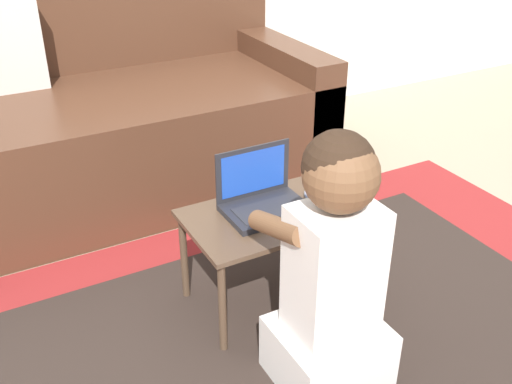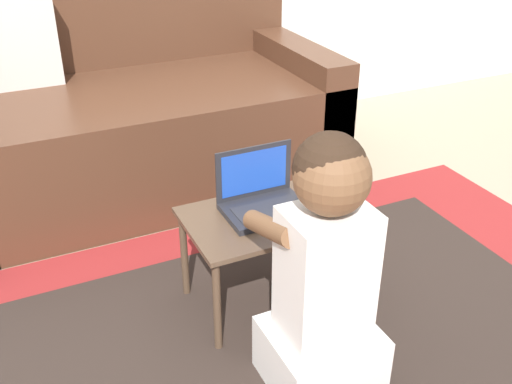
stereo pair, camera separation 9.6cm
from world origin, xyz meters
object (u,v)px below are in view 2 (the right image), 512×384
couch (135,117)px  laptop_desk (271,225)px  laptop (263,200)px  computer_mouse (318,197)px  person_seated (324,275)px

couch → laptop_desk: bearing=-82.1°
couch → laptop: (0.14, -1.05, 0.07)m
couch → computer_mouse: size_ratio=16.05×
computer_mouse → laptop: bearing=170.0°
laptop → computer_mouse: bearing=-10.0°
person_seated → laptop_desk: bearing=84.6°
couch → laptop_desk: 1.09m
computer_mouse → person_seated: person_seated is taller
laptop → laptop_desk: bearing=-67.6°
laptop_desk → computer_mouse: size_ratio=5.22×
couch → computer_mouse: (0.32, -1.08, 0.05)m
laptop → person_seated: size_ratio=0.34×
couch → laptop: couch is taller
computer_mouse → person_seated: 0.43m
laptop_desk → couch: bearing=97.9°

